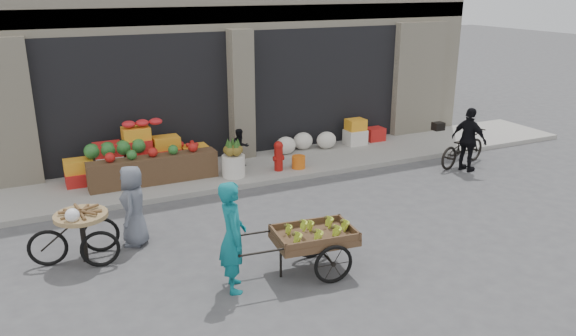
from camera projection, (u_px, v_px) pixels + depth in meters
name	position (u px, v px, depth m)	size (l,w,h in m)	color
ground	(343.00, 236.00, 10.07)	(80.00, 80.00, 0.00)	#424244
sidewalk	(256.00, 168.00, 13.56)	(18.00, 2.20, 0.12)	gray
building	(201.00, 18.00, 15.90)	(14.00, 6.45, 7.00)	beige
fruit_display	(149.00, 154.00, 12.60)	(3.10, 1.12, 1.24)	red
pineapple_bin	(234.00, 166.00, 12.73)	(0.52, 0.52, 0.50)	silver
fire_hydrant	(278.00, 155.00, 13.10)	(0.22, 0.22, 0.71)	#A5140F
orange_bucket	(299.00, 162.00, 13.33)	(0.32, 0.32, 0.30)	orange
right_bay_goods	(337.00, 136.00, 15.03)	(3.35, 0.60, 0.70)	silver
seated_person	(240.00, 148.00, 13.34)	(0.45, 0.35, 0.93)	black
banana_cart	(311.00, 234.00, 8.63)	(2.18, 1.07, 0.88)	brown
vendor_woman	(233.00, 237.00, 8.09)	(0.61, 0.40, 1.69)	#0F6B75
tricycle_cart	(82.00, 229.00, 9.00)	(1.45, 0.95, 0.95)	#9E7F51
vendor_grey	(133.00, 206.00, 9.57)	(0.69, 0.45, 1.42)	slate
bicycle	(462.00, 148.00, 13.85)	(0.60, 1.72, 0.90)	black
cyclist	(469.00, 140.00, 13.33)	(0.90, 0.38, 1.54)	black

